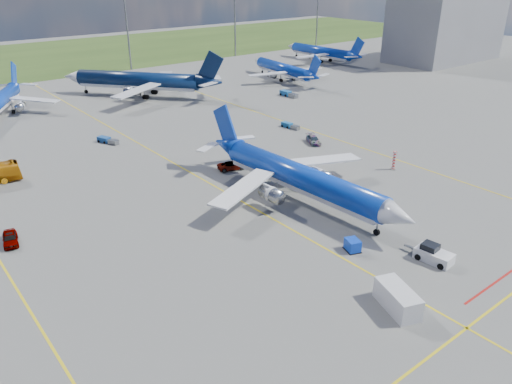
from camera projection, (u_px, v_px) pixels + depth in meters
ground at (311, 240)px, 58.99m from camera, size 400.00×400.00×0.00m
taxiway_lines at (189, 171)px, 78.78m from camera, size 60.25×160.00×0.02m
floodlight_masts at (60, 32)px, 137.64m from camera, size 202.20×0.50×22.70m
terminal_building at (447, 20)px, 164.19m from camera, size 42.00×22.00×26.00m
warning_post at (394, 160)px, 78.79m from camera, size 0.50×0.50×3.00m
bg_jet_nnw at (1, 117)px, 106.69m from camera, size 39.18×42.24×8.88m
bg_jet_n at (139, 96)px, 123.34m from camera, size 52.80×54.19×11.30m
bg_jet_ne at (283, 80)px, 140.92m from camera, size 29.59×36.39×8.72m
bg_jet_ene at (321, 61)px, 167.57m from camera, size 27.44×35.60×9.17m
main_airliner at (300, 201)px, 68.87m from camera, size 30.88×39.58×10.03m
pushback_tug at (433, 254)px, 54.69m from camera, size 2.52×5.69×1.90m
uld_container at (353, 245)px, 56.66m from camera, size 1.87×2.08×1.38m
service_van at (398, 299)px, 46.88m from camera, size 3.84×5.52×2.23m
service_car_a at (10, 238)px, 58.05m from camera, size 2.44×4.32×1.39m
service_car_b at (232, 165)px, 79.16m from camera, size 5.05×3.37×1.29m
service_car_c at (313, 140)px, 90.64m from camera, size 3.71×4.92×1.33m
baggage_tug_w at (290, 126)px, 99.27m from camera, size 1.53×4.28×0.94m
baggage_tug_c at (107, 140)px, 90.99m from camera, size 2.74×4.51×0.99m
baggage_tug_e at (288, 94)px, 122.96m from camera, size 1.57×5.39×1.21m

